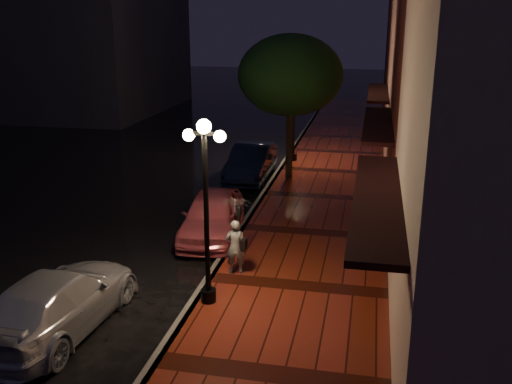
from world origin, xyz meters
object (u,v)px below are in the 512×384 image
Objects in this scene: street_tree at (291,78)px; woman_with_umbrella at (235,224)px; streetlamp_near at (206,202)px; silver_car at (58,301)px; pink_car at (212,215)px; parking_meter at (239,226)px; streetlamp_far at (294,108)px; navy_car at (251,162)px.

woman_with_umbrella is (-0.01, -9.34, -2.75)m from street_tree.
streetlamp_near is 3.83m from silver_car.
parking_meter reaches higher than pink_car.
pink_car reaches higher than silver_car.
woman_with_umbrella reaches higher than silver_car.
pink_car is 0.88× the size of silver_car.
parking_meter is (1.21, -1.51, 0.31)m from pink_car.
pink_car is 1.96m from parking_meter.
street_tree is at bearing -104.40° from woman_with_umbrella.
parking_meter is (0.08, -11.18, -1.59)m from streetlamp_far.
parking_meter is at bearing -95.89° from woman_with_umbrella.
streetlamp_far is at bearing 90.00° from streetlamp_near.
pink_car is (-1.13, -9.66, -1.90)m from streetlamp_far.
navy_car is (-1.33, -3.01, -1.88)m from streetlamp_far.
navy_car is (-1.33, 10.99, -1.88)m from streetlamp_near.
navy_car is 12.70m from silver_car.
street_tree reaches higher than pink_car.
woman_with_umbrella is (0.25, 1.65, -1.10)m from streetlamp_near.
streetlamp_far is 16.00m from silver_car.
street_tree reaches higher than woman_with_umbrella.
street_tree is at bearing -85.09° from streetlamp_far.
navy_car is 0.94× the size of silver_car.
silver_car is (-3.15, -12.61, -3.57)m from street_tree.
streetlamp_far is at bearing 94.91° from street_tree.
street_tree reaches higher than navy_car.
parking_meter is (-0.17, 1.17, -0.48)m from woman_with_umbrella.
woman_with_umbrella is at bearing -130.63° from silver_car.
woman_with_umbrella is at bearing -64.34° from parking_meter.
woman_with_umbrella is at bearing -80.64° from navy_car.
pink_car is at bearing 145.80° from parking_meter.
streetlamp_near is 0.92× the size of silver_car.
parking_meter is (1.41, -8.16, 0.29)m from navy_car.
street_tree is 1.24× the size of silver_car.
pink_car is at bearing -103.22° from silver_car.
silver_car is at bearing 31.78° from woman_with_umbrella.
streetlamp_far is 3.79m from navy_car.
street_tree is 3.86m from navy_car.
navy_car is 2.15× the size of woman_with_umbrella.
streetlamp_far is 1.04× the size of pink_car.
streetlamp_far reaches higher than pink_car.
pink_car is 2.03× the size of woman_with_umbrella.
streetlamp_near is 1.04× the size of pink_car.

